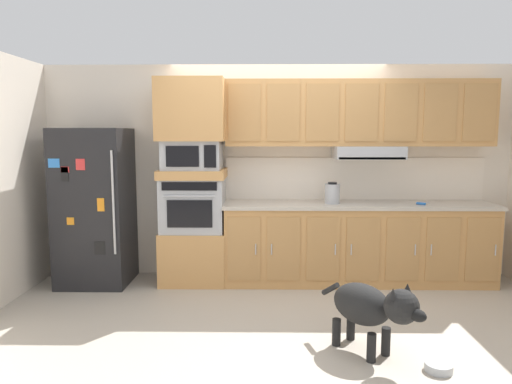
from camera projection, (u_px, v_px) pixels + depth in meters
name	position (u px, v px, depth m)	size (l,w,h in m)	color
ground_plane	(280.00, 304.00, 4.67)	(9.60, 9.60, 0.00)	#B2A899
back_kitchen_wall	(277.00, 171.00, 5.62)	(6.20, 0.12, 2.50)	silver
refrigerator	(95.00, 207.00, 5.27)	(0.76, 0.73, 1.76)	black
oven_base_cabinet	(194.00, 255.00, 5.39)	(0.74, 0.62, 0.60)	tan
built_in_oven	(194.00, 204.00, 5.32)	(0.70, 0.62, 0.60)	#A8AAAF
appliance_mid_shelf	(193.00, 174.00, 5.27)	(0.74, 0.62, 0.10)	tan
microwave	(193.00, 155.00, 5.25)	(0.64, 0.54, 0.32)	#A8AAAF
appliance_upper_cabinet	(192.00, 110.00, 5.19)	(0.74, 0.62, 0.68)	tan
lower_cabinet_run	(357.00, 244.00, 5.35)	(3.01, 0.63, 0.88)	tan
countertop_slab	(358.00, 205.00, 5.29)	(3.05, 0.64, 0.04)	#BCB2A3
backsplash_panel	(354.00, 179.00, 5.54)	(3.05, 0.02, 0.50)	white
upper_cabinet_with_hood	(359.00, 116.00, 5.29)	(3.01, 0.48, 0.88)	tan
screwdriver	(421.00, 203.00, 5.15)	(0.16, 0.17, 0.03)	blue
electric_kettle	(332.00, 193.00, 5.23)	(0.17, 0.17, 0.24)	#A8AAAF
dog	(371.00, 306.00, 3.58)	(0.67, 0.81, 0.62)	black
dog_food_bowl	(439.00, 367.00, 3.36)	(0.20, 0.20, 0.06)	#B2B7BC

